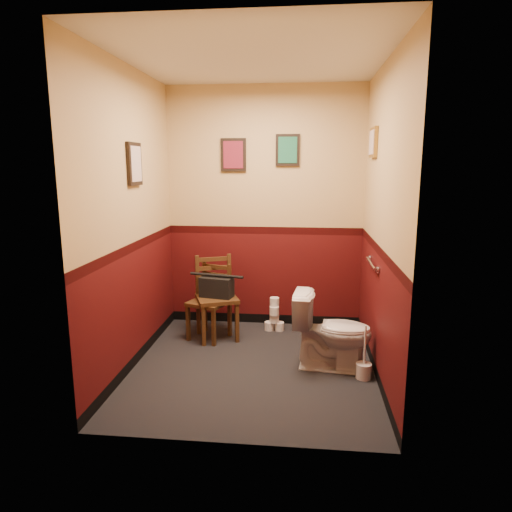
{
  "coord_description": "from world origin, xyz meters",
  "views": [
    {
      "loc": [
        0.44,
        -3.93,
        1.85
      ],
      "look_at": [
        0.0,
        0.25,
        1.0
      ],
      "focal_mm": 32.0,
      "sensor_mm": 36.0,
      "label": 1
    }
  ],
  "objects": [
    {
      "name": "chair_right",
      "position": [
        -0.48,
        0.71,
        0.44
      ],
      "size": [
        0.54,
        0.54,
        0.88
      ],
      "rotation": [
        0.0,
        0.0,
        0.38
      ],
      "color": "#4A2D16",
      "rests_on": "floor"
    },
    {
      "name": "chair_left",
      "position": [
        -0.54,
        0.69,
        0.4
      ],
      "size": [
        0.49,
        0.49,
        0.8
      ],
      "rotation": [
        0.0,
        0.0,
        -0.37
      ],
      "color": "#4A2D16",
      "rests_on": "floor"
    },
    {
      "name": "handbag",
      "position": [
        -0.46,
        0.68,
        0.57
      ],
      "size": [
        0.37,
        0.24,
        0.25
      ],
      "rotation": [
        0.0,
        0.0,
        -0.21
      ],
      "color": "black",
      "rests_on": "chair_right"
    },
    {
      "name": "framed_print_right",
      "position": [
        1.08,
        0.6,
        2.05
      ],
      "size": [
        0.04,
        0.34,
        0.28
      ],
      "color": "olive",
      "rests_on": "wall_right"
    },
    {
      "name": "toilet_brush",
      "position": [
        0.99,
        -0.13,
        0.08
      ],
      "size": [
        0.14,
        0.14,
        0.49
      ],
      "color": "silver",
      "rests_on": "floor"
    },
    {
      "name": "framed_print_left",
      "position": [
        -1.08,
        0.1,
        1.85
      ],
      "size": [
        0.04,
        0.3,
        0.38
      ],
      "color": "black",
      "rests_on": "wall_left"
    },
    {
      "name": "wall_right",
      "position": [
        1.1,
        0.0,
        1.35
      ],
      "size": [
        0.0,
        2.4,
        2.7
      ],
      "primitive_type": "cube",
      "rotation": [
        1.57,
        0.0,
        -1.57
      ],
      "color": "#440C0C",
      "rests_on": "ground"
    },
    {
      "name": "floor",
      "position": [
        0.0,
        0.0,
        0.0
      ],
      "size": [
        2.2,
        2.4,
        0.0
      ],
      "primitive_type": "cube",
      "color": "black",
      "rests_on": "ground"
    },
    {
      "name": "wall_left",
      "position": [
        -1.1,
        0.0,
        1.35
      ],
      "size": [
        0.0,
        2.4,
        2.7
      ],
      "primitive_type": "cube",
      "rotation": [
        1.57,
        0.0,
        1.57
      ],
      "color": "#440C0C",
      "rests_on": "ground"
    },
    {
      "name": "wall_back",
      "position": [
        0.0,
        1.2,
        1.35
      ],
      "size": [
        2.2,
        0.0,
        2.7
      ],
      "primitive_type": "cube",
      "rotation": [
        1.57,
        0.0,
        0.0
      ],
      "color": "#440C0C",
      "rests_on": "ground"
    },
    {
      "name": "tp_stack",
      "position": [
        0.13,
        0.96,
        0.16
      ],
      "size": [
        0.22,
        0.13,
        0.38
      ],
      "color": "silver",
      "rests_on": "floor"
    },
    {
      "name": "wall_front",
      "position": [
        0.0,
        -1.2,
        1.35
      ],
      "size": [
        2.2,
        0.0,
        2.7
      ],
      "primitive_type": "cube",
      "rotation": [
        -1.57,
        0.0,
        0.0
      ],
      "color": "#440C0C",
      "rests_on": "ground"
    },
    {
      "name": "grab_bar",
      "position": [
        1.07,
        0.25,
        0.95
      ],
      "size": [
        0.05,
        0.56,
        0.06
      ],
      "color": "silver",
      "rests_on": "wall_right"
    },
    {
      "name": "ceiling",
      "position": [
        0.0,
        0.0,
        2.7
      ],
      "size": [
        2.2,
        2.4,
        0.0
      ],
      "primitive_type": "cube",
      "rotation": [
        3.14,
        0.0,
        0.0
      ],
      "color": "silver",
      "rests_on": "ground"
    },
    {
      "name": "framed_print_back_b",
      "position": [
        0.25,
        1.18,
        2.0
      ],
      "size": [
        0.26,
        0.04,
        0.34
      ],
      "color": "black",
      "rests_on": "wall_back"
    },
    {
      "name": "toilet",
      "position": [
        0.72,
        0.05,
        0.35
      ],
      "size": [
        0.76,
        0.48,
        0.7
      ],
      "primitive_type": "imported",
      "rotation": [
        0.0,
        0.0,
        1.46
      ],
      "color": "white",
      "rests_on": "floor"
    },
    {
      "name": "framed_print_back_a",
      "position": [
        -0.35,
        1.18,
        1.95
      ],
      "size": [
        0.28,
        0.04,
        0.36
      ],
      "color": "black",
      "rests_on": "wall_back"
    }
  ]
}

